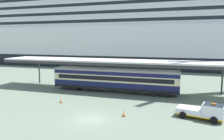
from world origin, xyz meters
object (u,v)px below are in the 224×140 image
object	(u,v)px
cruise_ship	(128,31)
service_truck	(204,111)
traffic_cone_mid	(61,100)
traffic_cone_near	(124,113)
train_carriage	(114,79)

from	to	relation	value
cruise_ship	service_truck	bearing A→B (deg)	-67.43
traffic_cone_mid	cruise_ship	bearing A→B (deg)	92.56
cruise_ship	traffic_cone_near	size ratio (longest dim) A/B	155.00
traffic_cone_near	traffic_cone_mid	bearing A→B (deg)	164.35
traffic_cone_near	traffic_cone_mid	xyz separation A→B (m)	(-10.23, 2.86, -0.01)
cruise_ship	train_carriage	xyz separation A→B (m)	(7.75, -42.29, -10.31)
train_carriage	traffic_cone_near	world-z (taller)	train_carriage
traffic_cone_near	cruise_ship	bearing A→B (deg)	103.05
cruise_ship	service_truck	size ratio (longest dim) A/B	22.12
service_truck	traffic_cone_mid	size ratio (longest dim) A/B	7.15
service_truck	traffic_cone_near	xyz separation A→B (m)	(-9.14, -1.90, -0.60)
service_truck	traffic_cone_near	size ratio (longest dim) A/B	7.01
train_carriage	service_truck	distance (m)	17.08
cruise_ship	traffic_cone_near	world-z (taller)	cruise_ship
traffic_cone_near	traffic_cone_mid	size ratio (longest dim) A/B	1.02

